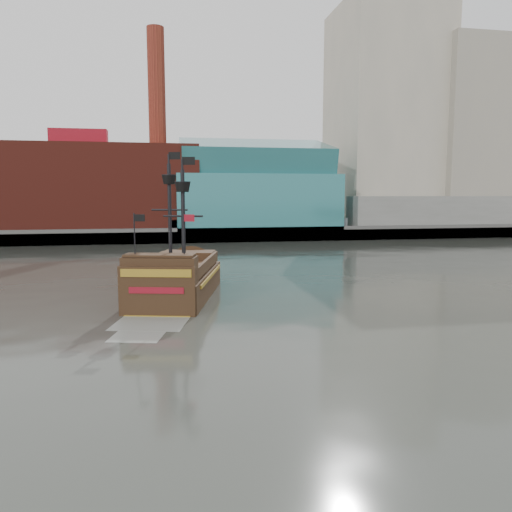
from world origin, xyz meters
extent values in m
plane|color=#2B2E28|center=(0.00, 0.00, 0.00)|extent=(400.00, 400.00, 0.00)
cube|color=slate|center=(0.00, 92.00, 1.00)|extent=(220.00, 60.00, 2.00)
cube|color=#4C4C49|center=(0.00, 62.50, 1.30)|extent=(220.00, 1.00, 2.60)
cube|color=maroon|center=(-22.00, 72.00, 9.50)|extent=(42.00, 18.00, 15.00)
cube|color=#2D7378|center=(10.00, 70.00, 7.00)|extent=(30.00, 16.00, 10.00)
cube|color=#B6AB96|center=(40.00, 80.00, 25.00)|extent=(20.00, 22.00, 46.00)
cube|color=gray|center=(58.00, 76.00, 21.00)|extent=(18.00, 18.00, 38.00)
cube|color=#B6AB96|center=(50.00, 97.00, 28.00)|extent=(24.00, 20.00, 52.00)
cube|color=slate|center=(48.00, 66.00, 5.00)|extent=(40.00, 6.00, 6.00)
cylinder|color=maroon|center=(-8.00, 74.00, 28.00)|extent=(3.20, 3.20, 22.00)
cube|color=#2D7378|center=(10.00, 70.00, 15.00)|extent=(28.00, 14.94, 8.78)
cube|color=black|center=(-6.25, 17.20, 0.66)|extent=(8.44, 14.14, 2.87)
cube|color=#472F1A|center=(-6.25, 17.20, 2.26)|extent=(7.60, 12.73, 0.33)
cube|color=black|center=(-5.02, 22.34, 2.64)|extent=(5.17, 3.66, 1.10)
cube|color=black|center=(-7.59, 11.62, 3.09)|extent=(5.50, 2.94, 1.98)
cube|color=black|center=(-7.83, 10.64, 1.32)|extent=(5.31, 1.53, 4.41)
cube|color=olive|center=(-7.86, 10.49, 3.09)|extent=(4.84, 1.24, 0.55)
cube|color=maroon|center=(-7.86, 10.49, 1.87)|extent=(3.77, 0.99, 0.44)
cylinder|color=black|center=(-6.73, 19.01, 6.72)|extent=(0.37, 0.37, 8.60)
cylinder|color=black|center=(-5.75, 15.04, 6.39)|extent=(0.37, 0.37, 7.93)
cone|color=black|center=(-6.73, 19.01, 9.70)|extent=(1.46, 1.46, 0.77)
cone|color=black|center=(-5.75, 15.04, 9.04)|extent=(1.46, 1.46, 0.77)
cube|color=black|center=(-6.24, 18.89, 11.68)|extent=(0.97, 0.26, 0.61)
cube|color=black|center=(-5.27, 14.92, 11.02)|extent=(0.97, 0.26, 0.61)
cube|color=#929792|center=(-8.26, 8.84, 0.01)|extent=(5.48, 4.95, 0.02)
camera|label=1|loc=(-7.24, -24.13, 8.55)|focal=35.00mm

